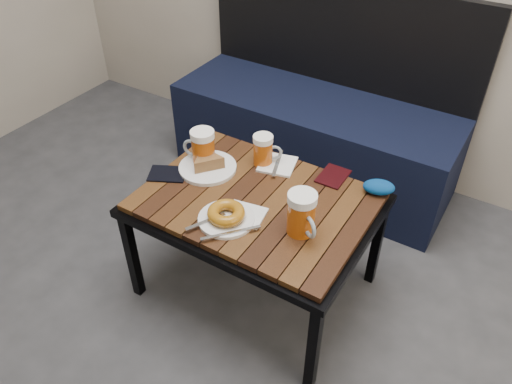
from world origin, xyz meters
The scene contains 12 objects.
bench centered at (-0.26, 1.76, 0.27)m, with size 1.40×0.50×0.95m.
cafe_table centered at (-0.11, 0.94, 0.43)m, with size 0.84×0.62×0.47m.
beer_mug_left centered at (-0.39, 1.01, 0.55)m, with size 0.14×0.10×0.15m.
beer_mug_centre centered at (-0.20, 1.13, 0.53)m, with size 0.12×0.10×0.12m.
beer_mug_right centered at (0.11, 0.87, 0.55)m, with size 0.14×0.13×0.15m.
plate_pie centered at (-0.36, 0.99, 0.50)m, with size 0.22×0.22×0.06m.
plate_bagel centered at (-0.13, 0.78, 0.49)m, with size 0.22×0.23×0.05m.
napkin_left centered at (-0.14, 1.15, 0.48)m, with size 0.16×0.17×0.01m.
napkin_right centered at (-0.09, 0.84, 0.48)m, with size 0.15×0.13×0.01m.
passport_navy centered at (-0.47, 0.88, 0.48)m, with size 0.10×0.14×0.01m, color black.
passport_burgundy centered at (0.07, 1.20, 0.48)m, with size 0.10×0.13×0.01m, color black.
knit_pouch centered at (0.25, 1.20, 0.50)m, with size 0.11×0.07×0.05m, color #040E7B.
Camera 1 is at (0.61, -0.24, 1.61)m, focal length 35.00 mm.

